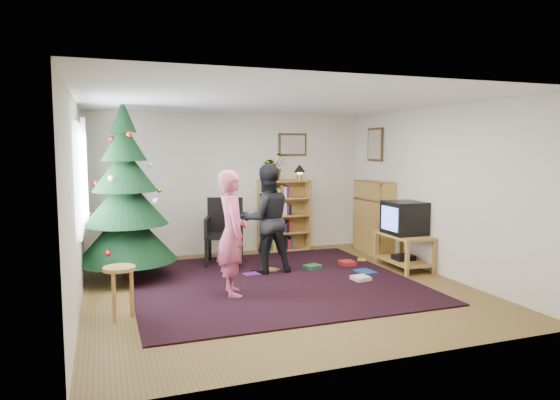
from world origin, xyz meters
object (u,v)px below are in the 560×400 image
object	(u,v)px
tv_stand	(404,248)
armchair	(222,228)
person_standing	(232,233)
person_by_chair	(266,219)
crt_tv	(404,218)
picture_right	(375,145)
christmas_tree	(126,206)
bookshelf_right	(374,217)
stool	(119,278)
bookshelf_back	(284,215)
potted_plant	(274,167)
picture_back	(293,145)
table_lamp	(300,169)

from	to	relation	value
tv_stand	armchair	bearing A→B (deg)	153.11
person_standing	tv_stand	bearing A→B (deg)	-77.02
person_standing	person_by_chair	size ratio (longest dim) A/B	0.99
crt_tv	armchair	size ratio (longest dim) A/B	0.54
picture_right	christmas_tree	distance (m)	4.50
bookshelf_right	person_standing	bearing A→B (deg)	118.42
christmas_tree	tv_stand	xyz separation A→B (m)	(4.12, -0.80, -0.74)
armchair	stool	bearing A→B (deg)	-109.53
bookshelf_back	tv_stand	world-z (taller)	bookshelf_back
stool	picture_right	bearing A→B (deg)	26.67
person_standing	potted_plant	world-z (taller)	potted_plant
picture_right	crt_tv	size ratio (longest dim) A/B	1.03
crt_tv	armchair	bearing A→B (deg)	153.08
person_by_chair	potted_plant	bearing A→B (deg)	-112.44
picture_back	bookshelf_right	size ratio (longest dim) A/B	0.42
crt_tv	person_by_chair	size ratio (longest dim) A/B	0.36
bookshelf_back	armchair	size ratio (longest dim) A/B	1.21
potted_plant	crt_tv	bearing A→B (deg)	-52.81
christmas_tree	person_by_chair	world-z (taller)	christmas_tree
bookshelf_right	person_standing	distance (m)	3.43
picture_right	bookshelf_right	world-z (taller)	picture_right
bookshelf_back	stool	distance (m)	4.16
bookshelf_right	armchair	size ratio (longest dim) A/B	1.21
armchair	person_standing	bearing A→B (deg)	-81.75
bookshelf_back	bookshelf_right	world-z (taller)	same
crt_tv	person_standing	bearing A→B (deg)	-170.40
tv_stand	person_by_chair	distance (m)	2.22
christmas_tree	person_standing	xyz separation A→B (m)	(1.23, -1.29, -0.26)
tv_stand	armchair	distance (m)	2.92
crt_tv	tv_stand	bearing A→B (deg)	-0.00
christmas_tree	table_lamp	distance (m)	3.37
picture_right	crt_tv	world-z (taller)	picture_right
bookshelf_back	person_standing	size ratio (longest dim) A/B	0.81
christmas_tree	crt_tv	world-z (taller)	christmas_tree
christmas_tree	tv_stand	bearing A→B (deg)	-11.04
picture_right	bookshelf_right	xyz separation A→B (m)	(-0.14, -0.22, -1.29)
christmas_tree	bookshelf_back	bearing A→B (deg)	22.01
bookshelf_right	person_standing	xyz separation A→B (m)	(-3.01, -1.63, 0.14)
picture_back	christmas_tree	xyz separation A→B (m)	(-3.05, -1.28, -0.88)
stool	christmas_tree	bearing A→B (deg)	84.55
bookshelf_back	crt_tv	xyz separation A→B (m)	(1.28, -1.95, 0.14)
picture_right	potted_plant	bearing A→B (deg)	161.25
christmas_tree	armchair	distance (m)	1.68
crt_tv	person_standing	distance (m)	2.93
picture_back	picture_right	size ratio (longest dim) A/B	0.92
picture_back	stool	bearing A→B (deg)	-136.93
tv_stand	bookshelf_back	bearing A→B (deg)	123.33
stool	table_lamp	size ratio (longest dim) A/B	2.04
picture_back	person_by_chair	distance (m)	2.23
christmas_tree	armchair	size ratio (longest dim) A/B	2.39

